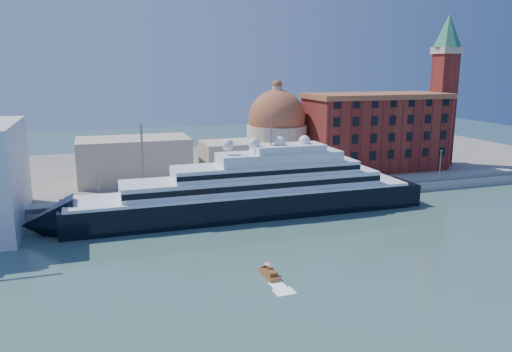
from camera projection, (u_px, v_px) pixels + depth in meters
name	position (u px, v px, depth m)	size (l,w,h in m)	color
ground	(275.00, 250.00, 91.50)	(400.00, 400.00, 0.00)	#345A58
quay	(227.00, 199.00, 122.78)	(180.00, 10.00, 2.50)	gray
land	(194.00, 168.00, 160.87)	(260.00, 72.00, 2.00)	slate
quay_fence	(232.00, 196.00, 118.21)	(180.00, 0.10, 1.20)	slate
superyacht	(235.00, 197.00, 111.56)	(89.10, 12.35, 26.63)	black
water_taxi	(270.00, 273.00, 79.88)	(1.91, 5.17, 2.43)	brown
warehouse	(375.00, 131.00, 152.73)	(43.00, 19.00, 23.25)	maroon
campanile	(444.00, 81.00, 156.89)	(8.40, 8.40, 47.00)	maroon
church	(227.00, 145.00, 144.68)	(66.00, 18.00, 25.50)	beige
lamp_posts	(176.00, 169.00, 115.46)	(120.80, 2.40, 18.00)	slate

